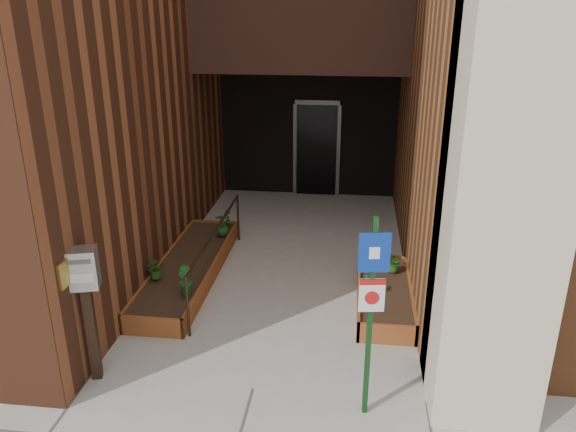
% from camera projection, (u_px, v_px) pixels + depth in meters
% --- Properties ---
extents(ground, '(80.00, 80.00, 0.00)m').
position_uv_depth(ground, '(253.00, 389.00, 6.58)').
color(ground, '#9E9991').
rests_on(ground, ground).
extents(planter_left, '(0.90, 3.60, 0.30)m').
position_uv_depth(planter_left, '(189.00, 270.00, 9.21)').
color(planter_left, brown).
rests_on(planter_left, ground).
extents(planter_right, '(0.80, 2.20, 0.30)m').
position_uv_depth(planter_right, '(384.00, 296.00, 8.39)').
color(planter_right, brown).
rests_on(planter_right, ground).
extents(handrail, '(0.04, 3.34, 0.90)m').
position_uv_depth(handrail, '(216.00, 238.00, 8.89)').
color(handrail, black).
rests_on(handrail, ground).
extents(sign_post, '(0.32, 0.09, 2.32)m').
position_uv_depth(sign_post, '(371.00, 299.00, 5.69)').
color(sign_post, '#143816').
rests_on(sign_post, ground).
extents(payment_dropbox, '(0.39, 0.33, 1.69)m').
position_uv_depth(payment_dropbox, '(85.00, 287.00, 6.35)').
color(payment_dropbox, black).
rests_on(payment_dropbox, ground).
extents(shrub_left_a, '(0.41, 0.41, 0.34)m').
position_uv_depth(shrub_left_a, '(156.00, 268.00, 8.52)').
color(shrub_left_a, '#255D1A').
rests_on(shrub_left_a, planter_left).
extents(shrub_left_b, '(0.32, 0.32, 0.41)m').
position_uv_depth(shrub_left_b, '(185.00, 280.00, 8.06)').
color(shrub_left_b, '#1A5D1B').
rests_on(shrub_left_b, planter_left).
extents(shrub_left_c, '(0.26, 0.26, 0.39)m').
position_uv_depth(shrub_left_c, '(222.00, 225.00, 10.08)').
color(shrub_left_c, '#1C5017').
rests_on(shrub_left_c, planter_left).
extents(shrub_left_d, '(0.24, 0.24, 0.32)m').
position_uv_depth(shrub_left_d, '(228.00, 217.00, 10.54)').
color(shrub_left_d, '#205017').
rests_on(shrub_left_d, planter_left).
extents(shrub_right_a, '(0.22, 0.22, 0.30)m').
position_uv_depth(shrub_right_a, '(369.00, 286.00, 8.01)').
color(shrub_right_a, '#1D5D1A').
rests_on(shrub_right_a, planter_right).
extents(shrub_right_b, '(0.20, 0.20, 0.37)m').
position_uv_depth(shrub_right_b, '(368.00, 252.00, 9.02)').
color(shrub_right_b, '#1B5017').
rests_on(shrub_right_b, planter_right).
extents(shrub_right_c, '(0.29, 0.29, 0.32)m').
position_uv_depth(shrub_right_c, '(394.00, 262.00, 8.72)').
color(shrub_right_c, '#275B1A').
rests_on(shrub_right_c, planter_right).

